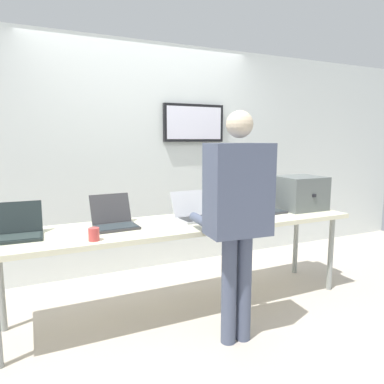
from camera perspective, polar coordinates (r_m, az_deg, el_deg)
ground at (r=3.30m, az=-0.99°, el=-18.48°), size 8.00×8.00×0.04m
back_wall at (r=4.01m, az=-7.46°, el=5.51°), size 8.00×0.11×2.54m
workbench at (r=3.04m, az=-1.02°, el=-5.79°), size 3.09×0.70×0.78m
equipment_box at (r=3.71m, az=17.11°, el=-0.13°), size 0.44×0.39×0.33m
laptop_station_0 at (r=2.84m, az=-26.30°, el=-5.50°), size 0.33×0.33×0.24m
laptop_station_1 at (r=2.92m, az=-12.50°, el=-4.41°), size 0.34×0.36×0.25m
laptop_station_2 at (r=3.13m, az=0.34°, el=-3.38°), size 0.35×0.37×0.23m
laptop_station_3 at (r=3.49m, az=11.05°, el=-2.17°), size 0.40×0.34×0.27m
person at (r=2.50m, az=7.38°, el=-2.29°), size 0.46×0.61×1.68m
coffee_mug at (r=2.56m, az=-15.63°, el=-6.62°), size 0.08×0.08×0.09m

